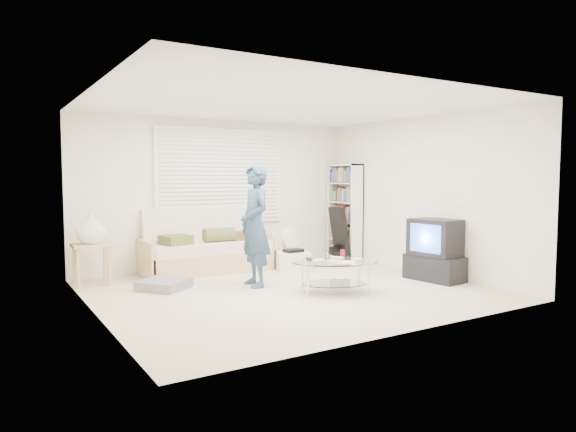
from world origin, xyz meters
TOP-DOWN VIEW (x-y plane):
  - ground at (0.00, 0.00)m, footprint 5.00×5.00m
  - room_shell at (0.00, 0.48)m, footprint 5.02×4.52m
  - window_blinds at (0.00, 2.20)m, footprint 2.32×0.08m
  - futon_sofa at (-0.40, 1.87)m, footprint 2.11×0.85m
  - grey_floor_pillow at (-1.43, 0.94)m, footprint 0.82×0.82m
  - side_table at (-2.22, 1.73)m, footprint 0.52×0.42m
  - bookshelf at (2.32, 1.78)m, footprint 0.28×0.75m
  - guitar_case at (2.05, 1.57)m, footprint 0.36×0.36m
  - floor_fan at (1.02, 1.65)m, footprint 0.41×0.27m
  - storage_bin at (0.80, 1.16)m, footprint 0.62×0.52m
  - tv_unit at (2.20, -0.57)m, footprint 0.54×0.89m
  - coffee_table at (0.44, -0.46)m, footprint 1.35×1.14m
  - standing_person at (-0.27, 0.47)m, footprint 0.46×0.66m

SIDE VIEW (x-z plane):
  - ground at x=0.00m, z-range 0.00..0.00m
  - grey_floor_pillow at x=-1.43m, z-range 0.00..0.13m
  - storage_bin at x=0.80m, z-range -0.02..0.35m
  - futon_sofa at x=-0.40m, z-range -0.18..0.85m
  - coffee_table at x=0.44m, z-range 0.07..0.62m
  - floor_fan at x=1.02m, z-range 0.05..0.72m
  - guitar_case at x=2.05m, z-range -0.05..0.93m
  - tv_unit at x=2.20m, z-range -0.01..0.90m
  - side_table at x=-2.22m, z-range 0.25..1.29m
  - standing_person at x=-0.27m, z-range 0.00..1.72m
  - bookshelf at x=2.32m, z-range 0.00..1.78m
  - window_blinds at x=0.00m, z-range 0.74..2.36m
  - room_shell at x=0.00m, z-range 0.37..2.88m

